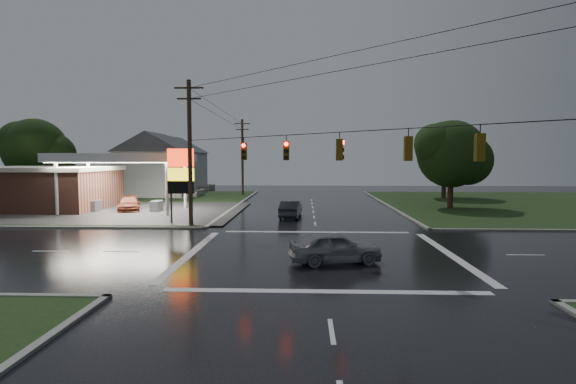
{
  "coord_description": "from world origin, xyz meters",
  "views": [
    {
      "loc": [
        -0.81,
        -24.14,
        5.19
      ],
      "look_at": [
        -1.9,
        4.56,
        3.0
      ],
      "focal_mm": 28.0,
      "sensor_mm": 36.0,
      "label": 1
    }
  ],
  "objects_px": {
    "gas_station": "(56,184)",
    "car_crossing": "(335,247)",
    "pylon_sign": "(181,173)",
    "house_far": "(175,163)",
    "tree_ne_near": "(453,154)",
    "utility_pole_n": "(242,156)",
    "tree_ne_far": "(446,150)",
    "utility_pole_nw": "(190,151)",
    "car_north": "(291,209)",
    "house_near": "(156,164)",
    "tree_nw_behind": "(36,150)",
    "car_pump": "(129,204)"
  },
  "relations": [
    {
      "from": "gas_station",
      "to": "tree_ne_far",
      "type": "height_order",
      "value": "tree_ne_far"
    },
    {
      "from": "gas_station",
      "to": "car_north",
      "type": "bearing_deg",
      "value": -12.36
    },
    {
      "from": "gas_station",
      "to": "tree_ne_near",
      "type": "height_order",
      "value": "tree_ne_near"
    },
    {
      "from": "utility_pole_nw",
      "to": "tree_ne_near",
      "type": "relative_size",
      "value": 1.22
    },
    {
      "from": "utility_pole_nw",
      "to": "tree_ne_far",
      "type": "height_order",
      "value": "utility_pole_nw"
    },
    {
      "from": "house_near",
      "to": "tree_ne_near",
      "type": "relative_size",
      "value": 1.23
    },
    {
      "from": "pylon_sign",
      "to": "house_near",
      "type": "height_order",
      "value": "house_near"
    },
    {
      "from": "house_far",
      "to": "utility_pole_nw",
      "type": "bearing_deg",
      "value": -72.08
    },
    {
      "from": "tree_ne_near",
      "to": "car_crossing",
      "type": "xyz_separation_m",
      "value": [
        -13.46,
        -24.2,
        -4.78
      ]
    },
    {
      "from": "utility_pole_n",
      "to": "car_crossing",
      "type": "distance_m",
      "value": 41.74
    },
    {
      "from": "pylon_sign",
      "to": "house_near",
      "type": "relative_size",
      "value": 0.54
    },
    {
      "from": "utility_pole_nw",
      "to": "car_north",
      "type": "xyz_separation_m",
      "value": [
        7.46,
        5.02,
        -4.97
      ]
    },
    {
      "from": "car_pump",
      "to": "car_north",
      "type": "bearing_deg",
      "value": -34.48
    },
    {
      "from": "pylon_sign",
      "to": "car_crossing",
      "type": "distance_m",
      "value": 17.23
    },
    {
      "from": "utility_pole_nw",
      "to": "house_far",
      "type": "height_order",
      "value": "utility_pole_nw"
    },
    {
      "from": "house_near",
      "to": "tree_nw_behind",
      "type": "height_order",
      "value": "tree_nw_behind"
    },
    {
      "from": "pylon_sign",
      "to": "gas_station",
      "type": "bearing_deg",
      "value": 148.78
    },
    {
      "from": "utility_pole_n",
      "to": "car_crossing",
      "type": "xyz_separation_m",
      "value": [
        10.18,
        -40.21,
        -4.69
      ]
    },
    {
      "from": "gas_station",
      "to": "car_crossing",
      "type": "bearing_deg",
      "value": -39.73
    },
    {
      "from": "tree_ne_far",
      "to": "house_far",
      "type": "bearing_deg",
      "value": 160.29
    },
    {
      "from": "car_pump",
      "to": "utility_pole_nw",
      "type": "bearing_deg",
      "value": -67.12
    },
    {
      "from": "car_crossing",
      "to": "pylon_sign",
      "type": "bearing_deg",
      "value": 28.8
    },
    {
      "from": "house_far",
      "to": "tree_nw_behind",
      "type": "xyz_separation_m",
      "value": [
        -11.89,
        -18.01,
        1.77
      ]
    },
    {
      "from": "car_crossing",
      "to": "utility_pole_nw",
      "type": "bearing_deg",
      "value": 28.47
    },
    {
      "from": "pylon_sign",
      "to": "utility_pole_nw",
      "type": "height_order",
      "value": "utility_pole_nw"
    },
    {
      "from": "utility_pole_nw",
      "to": "tree_ne_near",
      "type": "height_order",
      "value": "utility_pole_nw"
    },
    {
      "from": "gas_station",
      "to": "utility_pole_nw",
      "type": "xyz_separation_m",
      "value": [
        16.18,
        -10.2,
        3.17
      ]
    },
    {
      "from": "house_far",
      "to": "tree_ne_near",
      "type": "bearing_deg",
      "value": -35.77
    },
    {
      "from": "utility_pole_nw",
      "to": "gas_station",
      "type": "bearing_deg",
      "value": 147.77
    },
    {
      "from": "utility_pole_nw",
      "to": "car_crossing",
      "type": "xyz_separation_m",
      "value": [
        10.18,
        -11.71,
        -4.95
      ]
    },
    {
      "from": "utility_pole_n",
      "to": "pylon_sign",
      "type": "bearing_deg",
      "value": -92.08
    },
    {
      "from": "utility_pole_nw",
      "to": "car_pump",
      "type": "distance_m",
      "value": 13.51
    },
    {
      "from": "utility_pole_nw",
      "to": "house_far",
      "type": "bearing_deg",
      "value": 107.92
    },
    {
      "from": "gas_station",
      "to": "pylon_sign",
      "type": "distance_m",
      "value": 17.81
    },
    {
      "from": "gas_station",
      "to": "tree_ne_near",
      "type": "bearing_deg",
      "value": 3.3
    },
    {
      "from": "pylon_sign",
      "to": "utility_pole_n",
      "type": "height_order",
      "value": "utility_pole_n"
    },
    {
      "from": "tree_nw_behind",
      "to": "tree_ne_far",
      "type": "xyz_separation_m",
      "value": [
        50.99,
        4.0,
        -0.0
      ]
    },
    {
      "from": "house_near",
      "to": "car_pump",
      "type": "height_order",
      "value": "house_near"
    },
    {
      "from": "utility_pole_n",
      "to": "car_pump",
      "type": "distance_m",
      "value": 21.56
    },
    {
      "from": "pylon_sign",
      "to": "tree_nw_behind",
      "type": "relative_size",
      "value": 0.6
    },
    {
      "from": "house_near",
      "to": "car_north",
      "type": "bearing_deg",
      "value": -48.65
    },
    {
      "from": "gas_station",
      "to": "car_crossing",
      "type": "xyz_separation_m",
      "value": [
        26.36,
        -21.91,
        -1.77
      ]
    },
    {
      "from": "house_far",
      "to": "tree_ne_far",
      "type": "relative_size",
      "value": 1.13
    },
    {
      "from": "car_crossing",
      "to": "car_pump",
      "type": "xyz_separation_m",
      "value": [
        -18.65,
        20.96,
        -0.06
      ]
    },
    {
      "from": "gas_station",
      "to": "utility_pole_nw",
      "type": "relative_size",
      "value": 2.38
    },
    {
      "from": "pylon_sign",
      "to": "car_crossing",
      "type": "bearing_deg",
      "value": -48.66
    },
    {
      "from": "house_near",
      "to": "tree_ne_far",
      "type": "height_order",
      "value": "tree_ne_far"
    },
    {
      "from": "house_far",
      "to": "tree_nw_behind",
      "type": "distance_m",
      "value": 21.65
    },
    {
      "from": "house_near",
      "to": "gas_station",
      "type": "bearing_deg",
      "value": -106.17
    },
    {
      "from": "tree_ne_near",
      "to": "tree_ne_far",
      "type": "height_order",
      "value": "tree_ne_far"
    }
  ]
}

